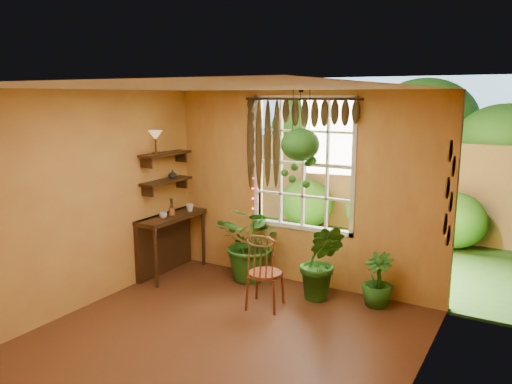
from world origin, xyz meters
TOP-DOWN VIEW (x-y plane):
  - floor at (0.00, 0.00)m, footprint 4.50×4.50m
  - ceiling at (0.00, 0.00)m, footprint 4.50×4.50m
  - wall_back at (0.00, 2.25)m, footprint 4.00×0.00m
  - wall_left at (-2.00, 0.00)m, footprint 0.00×4.50m
  - wall_right at (2.00, 0.00)m, footprint 0.00×4.50m
  - window at (0.00, 2.28)m, footprint 1.52×0.10m
  - valance_vine at (-0.08, 2.16)m, footprint 1.70×0.12m
  - string_lights at (-0.76, 2.19)m, footprint 0.03×0.03m
  - wall_plates at (1.98, 1.79)m, footprint 0.04×0.32m
  - counter_ledge at (-1.91, 1.60)m, footprint 0.40×1.20m
  - shelf_lower at (-1.88, 1.60)m, footprint 0.25×0.90m
  - shelf_upper at (-1.88, 1.60)m, footprint 0.25×0.90m
  - backyard at (0.24, 6.87)m, footprint 14.00×10.00m
  - windsor_chair at (-0.01, 1.21)m, footprint 0.49×0.51m
  - potted_plant_left at (-0.63, 1.98)m, footprint 1.08×0.96m
  - potted_plant_mid at (0.49, 1.81)m, footprint 0.65×0.56m
  - potted_plant_right at (1.19, 1.98)m, footprint 0.48×0.48m
  - hanging_basket at (0.13, 1.88)m, footprint 0.50×0.50m
  - cup_a at (-1.78, 1.39)m, footprint 0.13×0.13m
  - cup_b at (-1.72, 1.93)m, footprint 0.12×0.12m
  - brush_jar at (-1.80, 1.61)m, footprint 0.09×0.09m
  - shelf_vase at (-1.87, 1.74)m, footprint 0.16×0.16m
  - tiffany_lamp at (-1.86, 1.38)m, footprint 0.20×0.20m

SIDE VIEW (x-z plane):
  - floor at x=0.00m, z-range 0.00..0.00m
  - windsor_chair at x=-0.01m, z-range -0.24..0.89m
  - potted_plant_right at x=1.19m, z-range 0.00..0.69m
  - potted_plant_mid at x=0.49m, z-range 0.00..1.02m
  - counter_ledge at x=-1.91m, z-range 0.10..1.00m
  - potted_plant_left at x=-0.63m, z-range 0.00..1.11m
  - cup_a at x=-1.78m, z-range 0.90..0.99m
  - cup_b at x=-1.72m, z-range 0.90..1.01m
  - brush_jar at x=-1.80m, z-range 0.87..1.18m
  - backyard at x=0.24m, z-range -4.72..7.28m
  - wall_back at x=0.00m, z-range -0.65..3.35m
  - wall_left at x=-2.00m, z-range -0.90..3.60m
  - wall_right at x=2.00m, z-range -0.90..3.60m
  - shelf_lower at x=-1.88m, z-range 1.38..1.42m
  - shelf_vase at x=-1.87m, z-range 1.42..1.55m
  - wall_plates at x=1.98m, z-range 1.00..2.10m
  - window at x=0.00m, z-range 0.77..2.63m
  - string_lights at x=-0.76m, z-range 0.98..2.52m
  - shelf_upper at x=-1.88m, z-range 1.78..1.82m
  - hanging_basket at x=0.13m, z-range 1.33..2.58m
  - tiffany_lamp at x=-1.86m, z-range 1.90..2.23m
  - valance_vine at x=-0.08m, z-range 1.73..2.83m
  - ceiling at x=0.00m, z-range 2.70..2.70m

